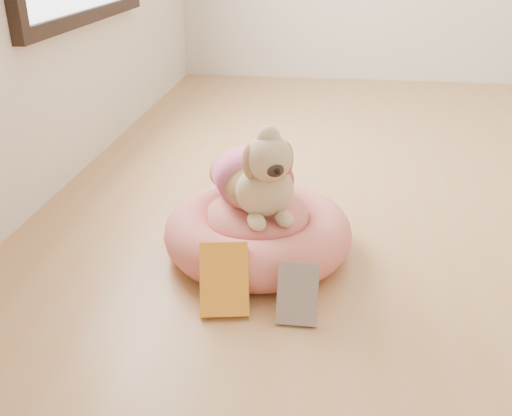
# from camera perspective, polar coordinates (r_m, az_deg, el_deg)

# --- Properties ---
(pet_bed) EXTENTS (0.64, 0.64, 0.17)m
(pet_bed) POSITION_cam_1_polar(r_m,az_deg,el_deg) (1.96, 0.19, -2.41)
(pet_bed) COLOR #DA7455
(pet_bed) RESTS_ON floor
(dog) EXTENTS (0.47, 0.54, 0.33)m
(dog) POSITION_cam_1_polar(r_m,az_deg,el_deg) (1.87, 0.07, 4.63)
(dog) COLOR brown
(dog) RESTS_ON pet_bed
(book_yellow) EXTENTS (0.17, 0.17, 0.19)m
(book_yellow) POSITION_cam_1_polar(r_m,az_deg,el_deg) (1.67, -3.20, -7.14)
(book_yellow) COLOR yellow
(book_yellow) RESTS_ON floor
(book_white) EXTENTS (0.12, 0.10, 0.17)m
(book_white) POSITION_cam_1_polar(r_m,az_deg,el_deg) (1.64, 4.18, -8.53)
(book_white) COLOR white
(book_white) RESTS_ON floor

